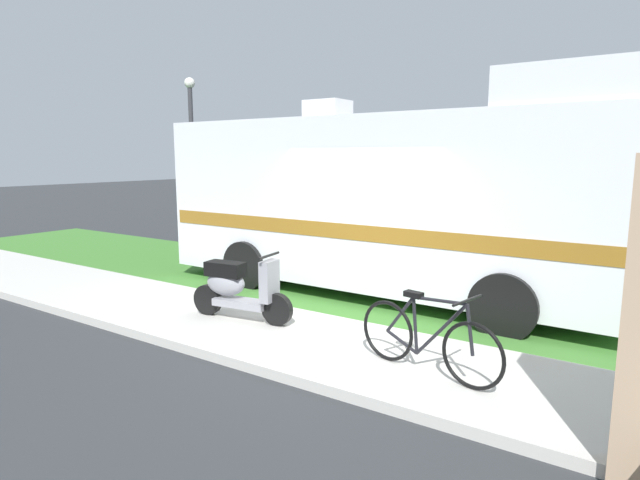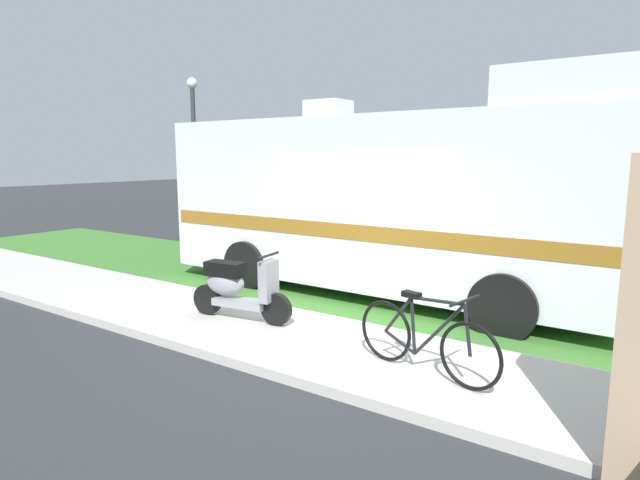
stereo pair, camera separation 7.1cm
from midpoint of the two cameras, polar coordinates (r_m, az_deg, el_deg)
The scene contains 8 objects.
ground_plane at distance 7.75m, azimuth 2.68°, elevation -8.75°, with size 80.00×80.00×0.00m, color #2D3033.
sidewalk at distance 6.79m, azimuth -2.71°, elevation -10.83°, with size 24.00×2.00×0.12m.
grass_strip at distance 9.00m, azimuth 7.71°, elevation -6.01°, with size 24.00×3.40×0.08m.
motorhome_rv at distance 8.90m, azimuth 7.93°, elevation 4.43°, with size 7.71×2.64×3.50m.
scooter at distance 7.37m, azimuth -8.80°, elevation -5.10°, with size 1.59×0.54×0.97m.
bicycle at distance 5.63m, azimuth 11.78°, elevation -10.54°, with size 1.70×0.54×0.89m.
pickup_truck_near at distance 12.59m, azimuth 23.42°, elevation 1.80°, with size 5.60×2.31×1.74m.
street_lamp_post at distance 14.63m, azimuth -13.44°, elevation 10.05°, with size 0.28×0.28×4.43m.
Camera 2 is at (3.87, -6.28, 2.38)m, focal length 29.28 mm.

